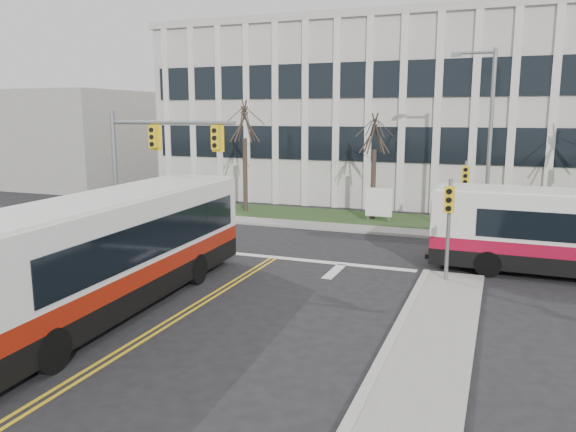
# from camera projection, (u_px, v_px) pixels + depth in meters

# --- Properties ---
(ground) EXTENTS (120.00, 120.00, 0.00)m
(ground) POSITION_uv_depth(u_px,v_px,m) (169.00, 323.00, 16.48)
(ground) COLOR black
(ground) RESTS_ON ground
(sidewalk_cross) EXTENTS (44.00, 1.60, 0.14)m
(sidewalk_cross) POSITION_uv_depth(u_px,v_px,m) (417.00, 233.00, 28.67)
(sidewalk_cross) COLOR #9E9B93
(sidewalk_cross) RESTS_ON ground
(building_lawn) EXTENTS (44.00, 5.00, 0.12)m
(building_lawn) POSITION_uv_depth(u_px,v_px,m) (425.00, 224.00, 31.25)
(building_lawn) COLOR #2C471E
(building_lawn) RESTS_ON ground
(office_building) EXTENTS (40.00, 16.00, 12.00)m
(office_building) POSITION_uv_depth(u_px,v_px,m) (450.00, 115.00, 41.22)
(office_building) COLOR beige
(office_building) RESTS_ON ground
(building_annex) EXTENTS (12.00, 12.00, 8.00)m
(building_annex) POSITION_uv_depth(u_px,v_px,m) (76.00, 139.00, 48.84)
(building_annex) COLOR #9E9B93
(building_annex) RESTS_ON ground
(mast_arm_signal) EXTENTS (6.11, 0.38, 6.20)m
(mast_arm_signal) POSITION_uv_depth(u_px,v_px,m) (146.00, 156.00, 24.29)
(mast_arm_signal) COLOR slate
(mast_arm_signal) RESTS_ON ground
(signal_pole_near) EXTENTS (0.34, 0.39, 3.80)m
(signal_pole_near) POSITION_uv_depth(u_px,v_px,m) (449.00, 216.00, 19.84)
(signal_pole_near) COLOR slate
(signal_pole_near) RESTS_ON ground
(signal_pole_far) EXTENTS (0.34, 0.39, 3.80)m
(signal_pole_far) POSITION_uv_depth(u_px,v_px,m) (465.00, 187.00, 27.65)
(signal_pole_far) COLOR slate
(signal_pole_far) RESTS_ON ground
(streetlight) EXTENTS (2.15, 0.25, 9.20)m
(streetlight) POSITION_uv_depth(u_px,v_px,m) (487.00, 132.00, 27.62)
(streetlight) COLOR slate
(streetlight) RESTS_ON ground
(directory_sign) EXTENTS (1.50, 0.12, 2.00)m
(directory_sign) POSITION_uv_depth(u_px,v_px,m) (379.00, 203.00, 31.48)
(directory_sign) COLOR slate
(directory_sign) RESTS_ON ground
(tree_left) EXTENTS (1.80, 1.80, 7.70)m
(tree_left) POSITION_uv_depth(u_px,v_px,m) (245.00, 123.00, 34.16)
(tree_left) COLOR #42352B
(tree_left) RESTS_ON ground
(tree_mid) EXTENTS (1.80, 1.80, 6.82)m
(tree_mid) POSITION_uv_depth(u_px,v_px,m) (375.00, 135.00, 31.64)
(tree_mid) COLOR #42352B
(tree_mid) RESTS_ON ground
(bus_main) EXTENTS (3.58, 13.33, 3.52)m
(bus_main) POSITION_uv_depth(u_px,v_px,m) (108.00, 255.00, 17.28)
(bus_main) COLOR silver
(bus_main) RESTS_ON ground
(newspaper_box_red) EXTENTS (0.59, 0.55, 0.95)m
(newspaper_box_red) POSITION_uv_depth(u_px,v_px,m) (2.00, 273.00, 19.91)
(newspaper_box_red) COLOR #AB1625
(newspaper_box_red) RESTS_ON ground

